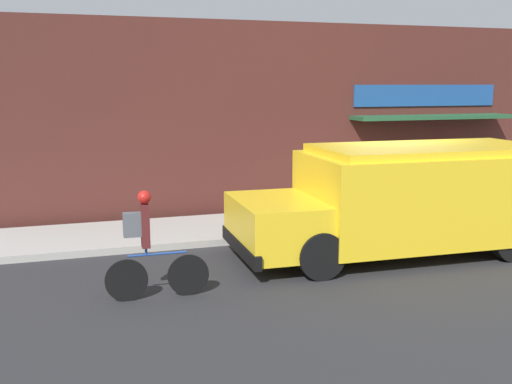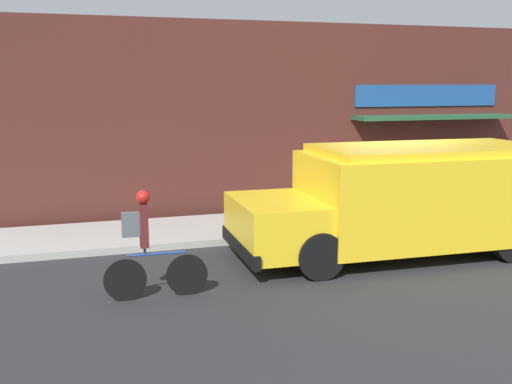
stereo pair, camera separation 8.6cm
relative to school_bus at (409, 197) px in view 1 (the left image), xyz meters
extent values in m
plane|color=#2B2B2D|center=(0.46, 1.53, -1.08)|extent=(70.00, 70.00, 0.00)
cube|color=#ADAAA3|center=(0.46, 2.70, -1.01)|extent=(28.00, 2.34, 0.14)
cube|color=#4C231E|center=(0.46, 4.22, 1.25)|extent=(16.81, 0.18, 4.67)
cube|color=#1E4C93|center=(2.97, 4.11, 1.81)|extent=(4.20, 0.05, 0.55)
cube|color=#235633|center=(2.97, 3.75, 1.27)|extent=(4.40, 0.76, 0.10)
cube|color=yellow|center=(0.40, -0.01, 0.02)|extent=(4.70, 2.42, 1.64)
cube|color=yellow|center=(-2.63, 0.06, -0.35)|extent=(1.46, 2.16, 0.90)
cube|color=yellow|center=(0.40, -0.01, 0.91)|extent=(4.32, 2.23, 0.14)
cube|color=black|center=(-3.30, 0.08, -0.70)|extent=(0.17, 2.27, 0.24)
cube|color=red|center=(-0.84, 1.43, 0.10)|extent=(0.03, 0.44, 0.44)
cylinder|color=black|center=(-2.16, 1.05, -0.68)|extent=(0.81, 0.28, 0.80)
cylinder|color=black|center=(-2.21, -0.94, -0.68)|extent=(0.81, 0.28, 0.80)
cylinder|color=black|center=(1.60, 0.96, -0.68)|extent=(0.81, 0.28, 0.80)
cylinder|color=black|center=(1.55, -1.03, -0.68)|extent=(0.81, 0.28, 0.80)
cylinder|color=black|center=(-4.45, -1.04, -0.76)|extent=(0.64, 0.06, 0.64)
cylinder|color=black|center=(-5.38, -1.01, -0.76)|extent=(0.64, 0.06, 0.64)
cylinder|color=#234793|center=(-4.91, -1.03, -0.39)|extent=(0.88, 0.06, 0.04)
cylinder|color=#234793|center=(-5.08, -1.02, -0.33)|extent=(0.04, 0.04, 0.12)
cube|color=#561E1E|center=(-5.08, -1.02, 0.05)|extent=(0.13, 0.20, 0.65)
sphere|color=red|center=(-5.08, -1.02, 0.48)|extent=(0.20, 0.20, 0.20)
cube|color=#565B60|center=(-5.27, -1.02, 0.08)|extent=(0.26, 0.15, 0.36)
cylinder|color=#38383D|center=(3.16, 2.68, -0.50)|extent=(0.63, 0.63, 0.89)
cylinder|color=black|center=(3.16, 2.68, -0.04)|extent=(0.64, 0.64, 0.04)
camera|label=1|loc=(-6.12, -9.72, 2.13)|focal=42.00mm
camera|label=2|loc=(-6.04, -9.74, 2.13)|focal=42.00mm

